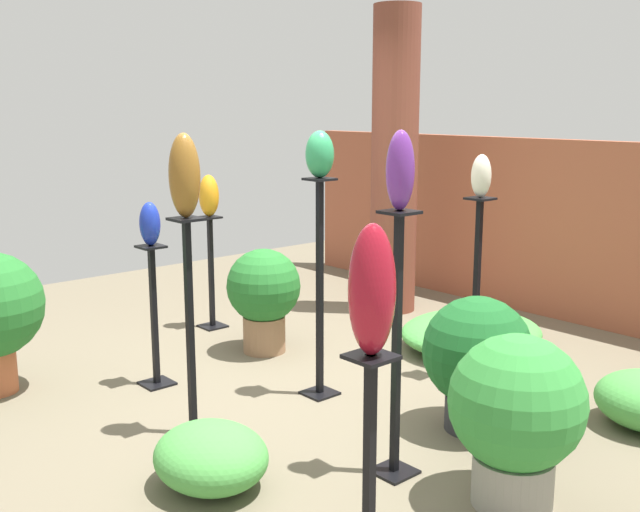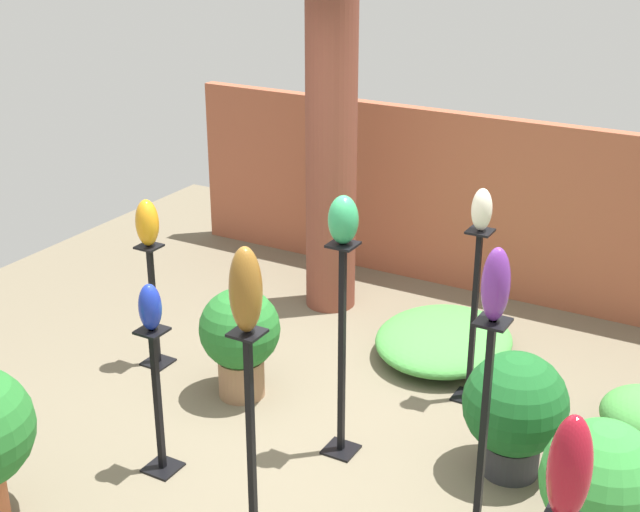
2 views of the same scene
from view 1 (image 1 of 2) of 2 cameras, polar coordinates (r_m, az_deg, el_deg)
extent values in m
plane|color=#6B604C|center=(5.07, -1.50, -9.96)|extent=(8.00, 8.00, 0.00)
cube|color=#9E5138|center=(6.93, 16.42, 2.11)|extent=(5.60, 0.12, 1.56)
cylinder|color=brown|center=(6.72, 5.70, 7.11)|extent=(0.41, 0.41, 2.69)
cube|color=black|center=(4.46, -9.60, -13.07)|extent=(0.20, 0.20, 0.01)
cube|color=black|center=(4.25, -9.88, -5.47)|extent=(0.04, 0.04, 1.25)
cube|color=black|center=(4.11, -10.17, 2.79)|extent=(0.16, 0.16, 0.02)
cube|color=black|center=(5.34, 11.55, -8.96)|extent=(0.20, 0.20, 0.01)
cube|color=black|center=(5.16, 11.83, -2.52)|extent=(0.04, 0.04, 1.25)
cube|color=black|center=(5.05, 12.11, 4.30)|extent=(0.16, 0.16, 0.02)
cube|color=black|center=(2.90, 3.78, -16.60)|extent=(0.04, 0.04, 0.97)
cube|color=black|center=(2.71, 3.91, -7.67)|extent=(0.16, 0.16, 0.01)
cube|color=black|center=(5.23, -12.30, -9.45)|extent=(0.20, 0.20, 0.01)
cube|color=black|center=(5.08, -12.53, -4.50)|extent=(0.04, 0.04, 0.95)
cube|color=black|center=(4.97, -12.76, 0.70)|extent=(0.16, 0.16, 0.01)
cube|color=black|center=(4.00, 5.65, -16.01)|extent=(0.20, 0.20, 0.01)
cube|color=black|center=(3.74, 5.85, -6.86)|extent=(0.04, 0.04, 1.35)
cube|color=black|center=(3.59, 6.07, 3.35)|extent=(0.16, 0.16, 0.02)
cube|color=black|center=(6.43, -8.17, -5.31)|extent=(0.20, 0.20, 0.01)
cube|color=black|center=(6.32, -8.29, -1.25)|extent=(0.04, 0.04, 0.95)
cube|color=black|center=(6.23, -8.42, 2.93)|extent=(0.16, 0.16, 0.01)
cube|color=black|center=(4.95, -0.02, -10.40)|extent=(0.20, 0.20, 0.01)
cube|color=black|center=(4.73, -0.02, -2.54)|extent=(0.04, 0.04, 1.41)
cube|color=black|center=(4.61, -0.02, 5.88)|extent=(0.16, 0.16, 0.02)
ellipsoid|color=brown|center=(4.08, -10.29, 6.05)|extent=(0.16, 0.17, 0.46)
ellipsoid|color=beige|center=(5.03, 12.18, 5.98)|extent=(0.13, 0.13, 0.28)
ellipsoid|color=maroon|center=(2.64, 3.98, -2.61)|extent=(0.17, 0.17, 0.48)
ellipsoid|color=#192D9E|center=(4.95, -12.83, 2.40)|extent=(0.13, 0.14, 0.28)
ellipsoid|color=#6B2D8C|center=(3.57, 6.14, 6.50)|extent=(0.14, 0.13, 0.38)
ellipsoid|color=orange|center=(6.21, -8.46, 4.57)|extent=(0.16, 0.17, 0.34)
ellipsoid|color=#2D9356|center=(4.60, -0.02, 7.76)|extent=(0.18, 0.18, 0.29)
cylinder|color=#936B4C|center=(5.74, -4.27, -5.93)|extent=(0.32, 0.32, 0.28)
sphere|color=#236B28|center=(5.63, -4.32, -2.28)|extent=(0.56, 0.56, 0.56)
cylinder|color=#2D2D33|center=(4.51, 11.69, -11.56)|extent=(0.35, 0.35, 0.21)
sphere|color=#195923|center=(4.38, 11.89, -7.09)|extent=(0.63, 0.63, 0.63)
cylinder|color=gray|center=(3.77, 14.45, -16.21)|extent=(0.38, 0.38, 0.24)
sphere|color=#338C38|center=(3.61, 14.77, -10.72)|extent=(0.63, 0.63, 0.63)
ellipsoid|color=#479942|center=(3.83, -8.31, -14.89)|extent=(0.61, 0.54, 0.31)
ellipsoid|color=#479942|center=(5.89, 11.46, -5.74)|extent=(1.01, 1.16, 0.26)
camera|label=2|loc=(2.19, -94.57, 40.67)|focal=50.00mm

